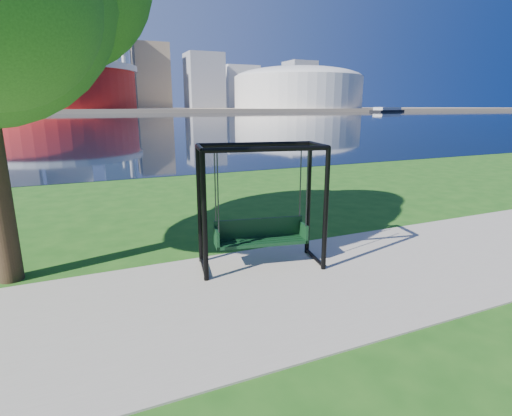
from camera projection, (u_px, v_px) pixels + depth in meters
ground at (259, 280)px, 7.43m from camera, size 900.00×900.00×0.00m
path at (271, 290)px, 6.99m from camera, size 120.00×4.00×0.03m
river at (87, 120)px, 97.73m from camera, size 900.00×180.00×0.02m
far_bank at (78, 110)px, 278.08m from camera, size 900.00×228.00×2.00m
stadium at (56, 85)px, 208.02m from camera, size 83.00×83.00×32.00m
arena at (298, 87)px, 264.76m from camera, size 84.00×84.00×26.56m
skyline at (66, 58)px, 279.64m from camera, size 392.00×66.00×96.50m
swing at (261, 209)px, 7.82m from camera, size 2.55×1.47×2.46m
barge at (388, 110)px, 234.99m from camera, size 28.48×16.11×2.76m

